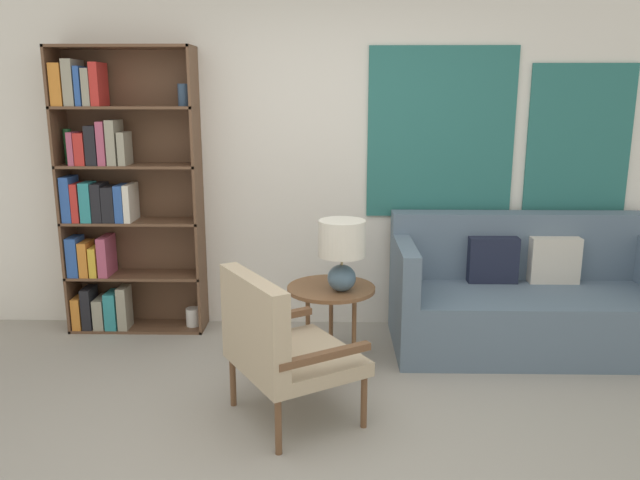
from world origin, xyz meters
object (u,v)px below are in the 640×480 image
table_lamp (342,247)px  side_table (331,294)px  bookshelf (112,197)px  armchair (277,341)px  couch (526,300)px

table_lamp → side_table: bearing=128.5°
bookshelf → table_lamp: bearing=-22.7°
armchair → couch: bearing=33.8°
bookshelf → armchair: (1.35, -1.42, -0.57)m
bookshelf → armchair: size_ratio=2.40×
armchair → couch: 2.07m
bookshelf → side_table: bearing=-21.0°
table_lamp → armchair: bearing=-117.6°
armchair → bookshelf: bearing=133.7°
armchair → table_lamp: (0.37, 0.70, 0.36)m
bookshelf → couch: bookshelf is taller
couch → table_lamp: size_ratio=4.09×
side_table → table_lamp: size_ratio=1.26×
armchair → side_table: armchair is taller
bookshelf → table_lamp: bookshelf is taller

